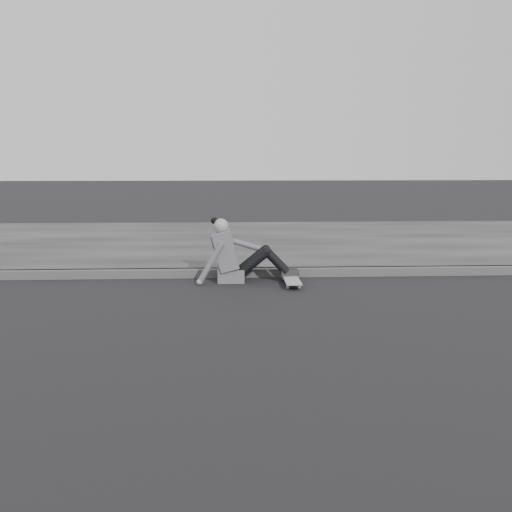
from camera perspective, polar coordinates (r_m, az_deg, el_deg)
The scene contains 4 objects.
curb at distance 8.75m, azimuth 19.98°, elevation -1.38°, with size 24.00×0.16×0.12m, color #474747.
sidewalk at distance 11.56m, azimuth 14.27°, elevation 1.46°, with size 24.00×6.00×0.12m, color #313131.
skateboard at distance 7.59m, azimuth 3.54°, elevation -2.34°, with size 0.20×0.78×0.09m.
seated_woman at distance 7.74m, azimuth -2.05°, elevation 0.08°, with size 1.38×0.46×0.88m.
Camera 1 is at (-3.37, -5.34, 1.65)m, focal length 40.00 mm.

